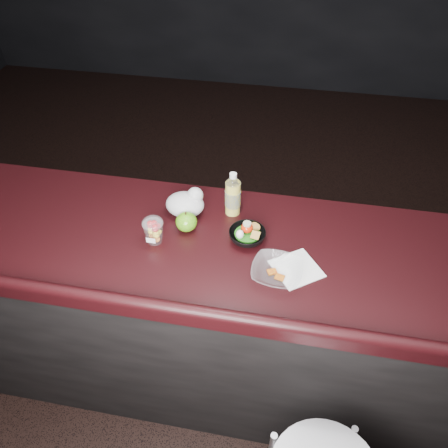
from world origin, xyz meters
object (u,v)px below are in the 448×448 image
Objects in this scene: green_apple at (186,222)px; snack_bowl at (247,235)px; takeout_bowl at (277,272)px; lemonade_bottle at (233,197)px; fruit_cup at (153,230)px.

snack_bowl is at bearing -3.97° from green_apple.
green_apple is at bearing 154.17° from takeout_bowl.
lemonade_bottle is at bearing 39.95° from green_apple.
takeout_bowl is at bearing -11.04° from fruit_cup.
snack_bowl is at bearing 128.46° from takeout_bowl.
green_apple is at bearing 39.80° from fruit_cup.
fruit_cup is at bearing -168.55° from snack_bowl.
fruit_cup is 0.51m from takeout_bowl.
snack_bowl is (0.25, -0.02, -0.01)m from green_apple.
fruit_cup is 0.14m from green_apple.
fruit_cup is 1.30× the size of green_apple.
lemonade_bottle is 0.36m from fruit_cup.
fruit_cup is 0.37m from snack_bowl.
green_apple is at bearing 176.03° from snack_bowl.
fruit_cup is 0.58× the size of takeout_bowl.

